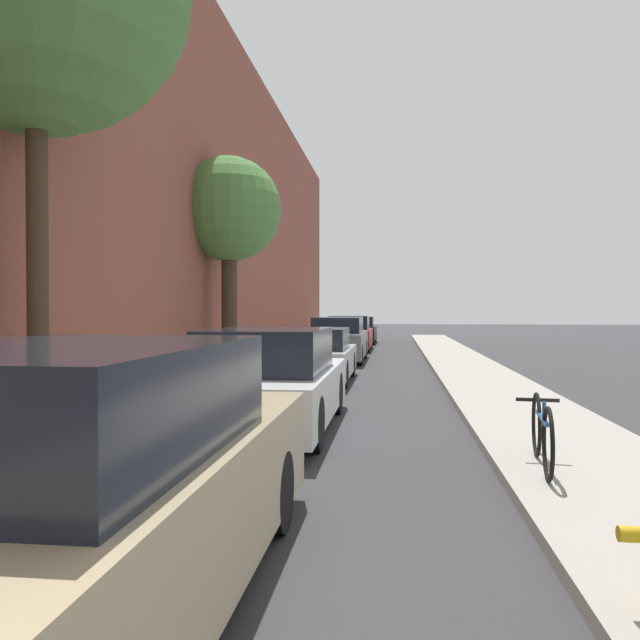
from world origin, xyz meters
The scene contains 12 objects.
ground_plane centered at (0.00, 16.00, 0.00)m, with size 120.00×120.00×0.00m, color #333335.
sidewalk_left centered at (-2.90, 16.00, 0.06)m, with size 2.00×52.00×0.12m.
sidewalk_right centered at (2.90, 16.00, 0.06)m, with size 2.00×52.00×0.12m.
building_facade_left centered at (-4.25, 16.00, 4.99)m, with size 0.70×52.00×9.97m.
parked_car_champagne centered at (-0.84, 5.42, 0.72)m, with size 1.81×4.66×1.52m.
parked_car_white centered at (-0.89, 10.96, 0.68)m, with size 1.78×4.44×1.43m.
parked_car_silver centered at (-1.02, 16.87, 0.61)m, with size 1.76×3.90×1.27m.
parked_car_grey centered at (-0.96, 22.68, 0.69)m, with size 1.71×4.58×1.45m.
parked_car_red centered at (-1.00, 28.29, 0.67)m, with size 1.78×4.17×1.44m.
parked_car_black centered at (-0.97, 33.95, 0.65)m, with size 1.77×4.23×1.34m.
street_tree_far centered at (-3.33, 17.89, 4.19)m, with size 2.66×2.66×5.47m.
bicycle centered at (2.33, 8.68, 0.47)m, with size 0.44×1.69×0.69m.
Camera 1 is at (0.87, 2.21, 1.70)m, focal length 35.37 mm.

